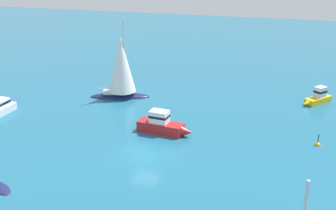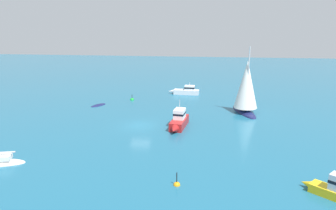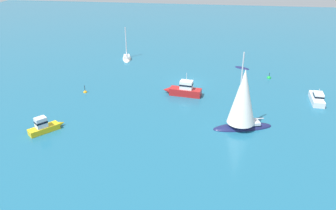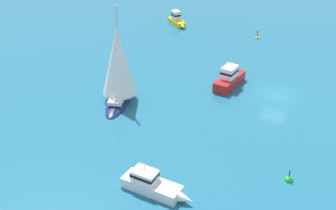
{
  "view_description": "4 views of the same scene",
  "coord_description": "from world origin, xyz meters",
  "px_view_note": "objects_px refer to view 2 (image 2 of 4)",
  "views": [
    {
      "loc": [
        -11.44,
        33.13,
        17.94
      ],
      "look_at": [
        -0.29,
        -6.44,
        2.45
      ],
      "focal_mm": 46.17,
      "sensor_mm": 36.0,
      "label": 1
    },
    {
      "loc": [
        -39.56,
        -8.41,
        13.25
      ],
      "look_at": [
        1.84,
        -3.36,
        2.33
      ],
      "focal_mm": 35.34,
      "sensor_mm": 36.0,
      "label": 2
    },
    {
      "loc": [
        4.17,
        -50.93,
        20.29
      ],
      "look_at": [
        -1.8,
        -9.97,
        0.59
      ],
      "focal_mm": 36.14,
      "sensor_mm": 36.0,
      "label": 3
    },
    {
      "loc": [
        41.2,
        7.3,
        21.37
      ],
      "look_at": [
        7.74,
        -8.57,
        0.68
      ],
      "focal_mm": 47.67,
      "sensor_mm": 36.0,
      "label": 4
    }
  ],
  "objects_px": {
    "launch": "(179,121)",
    "mooring_buoy": "(177,185)",
    "cabin_cruiser_1": "(186,91)",
    "rib": "(98,105)",
    "cabin_cruiser": "(334,189)",
    "yacht_1": "(246,89)",
    "channel_buoy": "(132,100)"
  },
  "relations": [
    {
      "from": "cabin_cruiser",
      "to": "launch",
      "type": "xyz_separation_m",
      "value": [
        15.32,
        13.21,
        0.14
      ]
    },
    {
      "from": "channel_buoy",
      "to": "mooring_buoy",
      "type": "xyz_separation_m",
      "value": [
        -28.36,
        -10.28,
        0.01
      ]
    },
    {
      "from": "launch",
      "to": "channel_buoy",
      "type": "height_order",
      "value": "launch"
    },
    {
      "from": "cabin_cruiser_1",
      "to": "channel_buoy",
      "type": "relative_size",
      "value": 4.47
    },
    {
      "from": "launch",
      "to": "mooring_buoy",
      "type": "distance_m",
      "value": 14.95
    },
    {
      "from": "cabin_cruiser",
      "to": "rib",
      "type": "distance_m",
      "value": 36.36
    },
    {
      "from": "cabin_cruiser",
      "to": "rib",
      "type": "height_order",
      "value": "cabin_cruiser"
    },
    {
      "from": "launch",
      "to": "channel_buoy",
      "type": "distance_m",
      "value": 16.28
    },
    {
      "from": "yacht_1",
      "to": "channel_buoy",
      "type": "height_order",
      "value": "yacht_1"
    },
    {
      "from": "cabin_cruiser_1",
      "to": "mooring_buoy",
      "type": "height_order",
      "value": "cabin_cruiser_1"
    },
    {
      "from": "cabin_cruiser",
      "to": "rib",
      "type": "relative_size",
      "value": 1.33
    },
    {
      "from": "rib",
      "to": "mooring_buoy",
      "type": "bearing_deg",
      "value": -118.06
    },
    {
      "from": "channel_buoy",
      "to": "cabin_cruiser",
      "type": "bearing_deg",
      "value": -142.23
    },
    {
      "from": "yacht_1",
      "to": "mooring_buoy",
      "type": "xyz_separation_m",
      "value": [
        -22.79,
        7.75,
        -3.46
      ]
    },
    {
      "from": "launch",
      "to": "yacht_1",
      "type": "relative_size",
      "value": 0.58
    },
    {
      "from": "cabin_cruiser",
      "to": "yacht_1",
      "type": "xyz_separation_m",
      "value": [
        23.23,
        4.29,
        2.77
      ]
    },
    {
      "from": "cabin_cruiser",
      "to": "cabin_cruiser_1",
      "type": "bearing_deg",
      "value": -28.27
    },
    {
      "from": "mooring_buoy",
      "to": "yacht_1",
      "type": "bearing_deg",
      "value": -18.78
    },
    {
      "from": "rib",
      "to": "cabin_cruiser_1",
      "type": "height_order",
      "value": "cabin_cruiser_1"
    },
    {
      "from": "cabin_cruiser",
      "to": "cabin_cruiser_1",
      "type": "relative_size",
      "value": 0.71
    },
    {
      "from": "yacht_1",
      "to": "channel_buoy",
      "type": "bearing_deg",
      "value": -123.5
    },
    {
      "from": "launch",
      "to": "mooring_buoy",
      "type": "relative_size",
      "value": 4.16
    },
    {
      "from": "launch",
      "to": "mooring_buoy",
      "type": "height_order",
      "value": "launch"
    },
    {
      "from": "channel_buoy",
      "to": "mooring_buoy",
      "type": "height_order",
      "value": "mooring_buoy"
    },
    {
      "from": "cabin_cruiser_1",
      "to": "rib",
      "type": "bearing_deg",
      "value": 40.44
    },
    {
      "from": "rib",
      "to": "channel_buoy",
      "type": "xyz_separation_m",
      "value": [
        4.21,
        -4.46,
        0.01
      ]
    },
    {
      "from": "cabin_cruiser_1",
      "to": "yacht_1",
      "type": "height_order",
      "value": "yacht_1"
    },
    {
      "from": "yacht_1",
      "to": "mooring_buoy",
      "type": "relative_size",
      "value": 7.13
    },
    {
      "from": "cabin_cruiser_1",
      "to": "yacht_1",
      "type": "bearing_deg",
      "value": 134.16
    },
    {
      "from": "cabin_cruiser_1",
      "to": "cabin_cruiser",
      "type": "bearing_deg",
      "value": 115.66
    },
    {
      "from": "launch",
      "to": "mooring_buoy",
      "type": "bearing_deg",
      "value": 11.99
    },
    {
      "from": "rib",
      "to": "launch",
      "type": "height_order",
      "value": "launch"
    }
  ]
}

